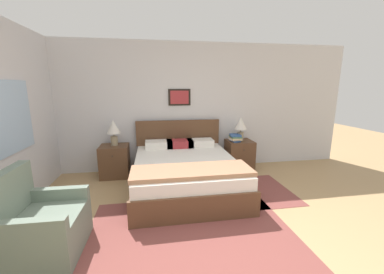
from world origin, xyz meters
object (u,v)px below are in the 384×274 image
object	(u,v)px
armchair	(40,227)
nightstand_by_door	(239,155)
table_lamp_near_window	(113,129)
bed	(185,172)
table_lamp_by_door	(241,125)
nightstand_near_window	(115,161)

from	to	relation	value
armchair	nightstand_by_door	xyz separation A→B (m)	(2.97, 2.14, 0.00)
table_lamp_near_window	nightstand_by_door	bearing A→B (deg)	-0.60
bed	nightstand_by_door	world-z (taller)	bed
bed	table_lamp_near_window	bearing A→B (deg)	146.81
table_lamp_near_window	table_lamp_by_door	size ratio (longest dim) A/B	1.00
nightstand_by_door	table_lamp_by_door	xyz separation A→B (m)	(0.02, 0.03, 0.63)
bed	armchair	size ratio (longest dim) A/B	2.32
armchair	table_lamp_by_door	size ratio (longest dim) A/B	1.87
bed	nightstand_by_door	bearing A→B (deg)	32.12
table_lamp_by_door	nightstand_by_door	bearing A→B (deg)	-121.13
nightstand_near_window	table_lamp_near_window	xyz separation A→B (m)	(0.01, 0.03, 0.63)
armchair	nightstand_by_door	size ratio (longest dim) A/B	1.49
nightstand_by_door	table_lamp_near_window	world-z (taller)	table_lamp_near_window
bed	nightstand_near_window	world-z (taller)	bed
armchair	nightstand_near_window	distance (m)	2.19
table_lamp_by_door	nightstand_near_window	bearing A→B (deg)	-179.40
armchair	nightstand_by_door	distance (m)	3.66
bed	table_lamp_by_door	xyz separation A→B (m)	(1.28, 0.82, 0.64)
nightstand_near_window	table_lamp_near_window	size ratio (longest dim) A/B	1.26
bed	nightstand_near_window	xyz separation A→B (m)	(-1.27, 0.80, 0.01)
armchair	table_lamp_near_window	bearing A→B (deg)	169.45
nightstand_near_window	table_lamp_by_door	xyz separation A→B (m)	(2.55, 0.03, 0.63)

